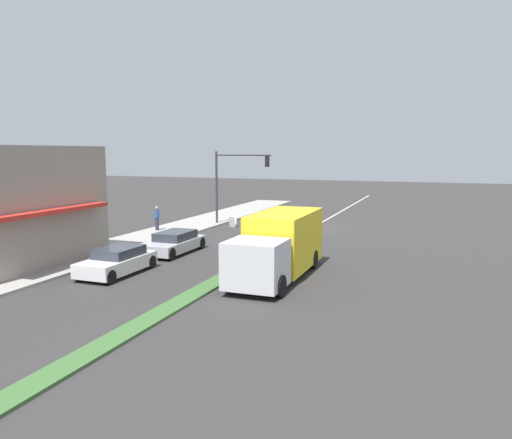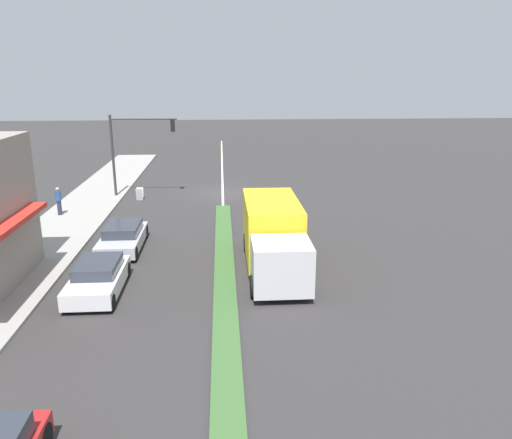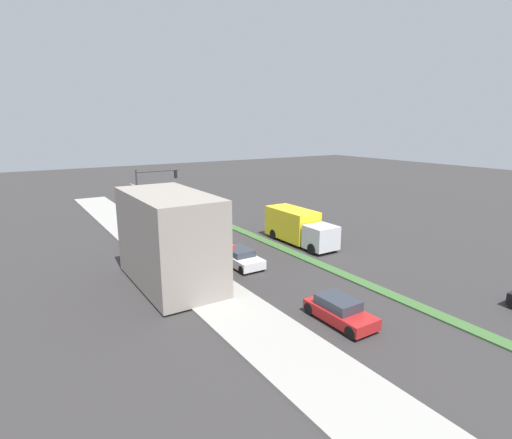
{
  "view_description": "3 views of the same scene",
  "coord_description": "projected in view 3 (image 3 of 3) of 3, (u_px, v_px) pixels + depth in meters",
  "views": [
    {
      "loc": [
        -9.13,
        36.04,
        5.7
      ],
      "look_at": [
        -0.45,
        13.06,
        2.34
      ],
      "focal_mm": 35.0,
      "sensor_mm": 36.0,
      "label": 1
    },
    {
      "loc": [
        0.03,
        35.64,
        8.33
      ],
      "look_at": [
        -1.45,
        14.36,
        2.12
      ],
      "focal_mm": 35.0,
      "sensor_mm": 36.0,
      "label": 2
    },
    {
      "loc": [
        19.0,
        41.06,
        10.08
      ],
      "look_at": [
        1.41,
        13.54,
        2.33
      ],
      "focal_mm": 28.0,
      "sensor_mm": 36.0,
      "label": 3
    }
  ],
  "objects": [
    {
      "name": "median_strip",
      "position": [
        397.0,
        297.0,
        23.8
      ],
      "size": [
        0.9,
        46.0,
        0.1
      ],
      "primitive_type": "cube",
      "color": "#3D6633",
      "rests_on": "ground"
    },
    {
      "name": "lane_marking_center",
      "position": [
        203.0,
        215.0,
        45.94
      ],
      "size": [
        0.16,
        60.0,
        0.01
      ],
      "primitive_type": "cube",
      "color": "beige",
      "rests_on": "ground"
    },
    {
      "name": "van_white",
      "position": [
        240.0,
        258.0,
        29.24
      ],
      "size": [
        1.87,
        4.06,
        1.26
      ],
      "color": "silver",
      "rests_on": "ground"
    },
    {
      "name": "hatchback_red",
      "position": [
        340.0,
        311.0,
        20.82
      ],
      "size": [
        1.77,
        3.96,
        1.3
      ],
      "color": "#AD1E1E",
      "rests_on": "ground"
    },
    {
      "name": "pedestrian",
      "position": [
        129.0,
        228.0,
        35.9
      ],
      "size": [
        0.34,
        0.34,
        1.71
      ],
      "color": "#282D42",
      "rests_on": "sidewalk_right"
    },
    {
      "name": "sedan_silver",
      "position": [
        209.0,
        241.0,
        33.54
      ],
      "size": [
        1.92,
        4.38,
        1.21
      ],
      "color": "#B7BABF",
      "rests_on": "ground"
    },
    {
      "name": "warning_aframe_sign",
      "position": [
        160.0,
        220.0,
        41.44
      ],
      "size": [
        0.45,
        0.53,
        0.84
      ],
      "color": "silver",
      "rests_on": "ground"
    },
    {
      "name": "sidewalk_right",
      "position": [
        199.0,
        282.0,
        26.05
      ],
      "size": [
        4.0,
        73.0,
        0.12
      ],
      "primitive_type": "cube",
      "color": "#9E9B93",
      "rests_on": "ground"
    },
    {
      "name": "delivery_truck",
      "position": [
        298.0,
        227.0,
        34.67
      ],
      "size": [
        2.44,
        7.5,
        2.87
      ],
      "color": "silver",
      "rests_on": "ground"
    },
    {
      "name": "traffic_signal_main",
      "position": [
        151.0,
        186.0,
        41.31
      ],
      "size": [
        4.59,
        0.34,
        5.6
      ],
      "color": "#333338",
      "rests_on": "sidewalk_right"
    },
    {
      "name": "building_corner_store",
      "position": [
        170.0,
        239.0,
        25.36
      ],
      "size": [
        4.99,
        8.75,
        5.86
      ],
      "color": "gray",
      "rests_on": "sidewalk_right"
    },
    {
      "name": "ground_plane",
      "position": [
        302.0,
        257.0,
        31.19
      ],
      "size": [
        160.0,
        160.0,
        0.0
      ],
      "primitive_type": "plane",
      "color": "#333030"
    }
  ]
}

